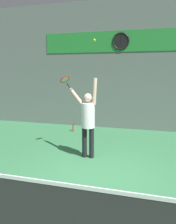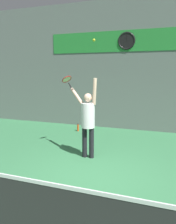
# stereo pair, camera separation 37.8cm
# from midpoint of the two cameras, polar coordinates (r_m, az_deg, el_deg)

# --- Properties ---
(ground_plane) EXTENTS (18.00, 18.00, 0.00)m
(ground_plane) POSITION_cam_midpoint_polar(r_m,az_deg,el_deg) (4.72, -1.77, -18.41)
(ground_plane) COLOR #387A4C
(back_wall) EXTENTS (18.00, 0.10, 5.00)m
(back_wall) POSITION_cam_midpoint_polar(r_m,az_deg,el_deg) (8.81, 7.45, 11.78)
(back_wall) COLOR slate
(back_wall) RESTS_ON ground_plane
(sponsor_banner) EXTENTS (6.26, 0.02, 0.79)m
(sponsor_banner) POSITION_cam_midpoint_polar(r_m,az_deg,el_deg) (8.83, 7.54, 17.88)
(sponsor_banner) COLOR #288C38
(scoreboard_clock) EXTENTS (0.66, 0.06, 0.66)m
(scoreboard_clock) POSITION_cam_midpoint_polar(r_m,az_deg,el_deg) (8.81, 7.29, 17.90)
(scoreboard_clock) COLOR black
(court_net) EXTENTS (6.84, 0.07, 1.06)m
(court_net) POSITION_cam_midpoint_polar(r_m,az_deg,el_deg) (3.09, -12.23, -24.89)
(court_net) COLOR #333333
(court_net) RESTS_ON ground_plane
(tennis_player) EXTENTS (0.92, 0.59, 2.13)m
(tennis_player) POSITION_cam_midpoint_polar(r_m,az_deg,el_deg) (5.73, -1.95, -1.63)
(tennis_player) COLOR black
(tennis_player) RESTS_ON ground_plane
(tennis_racket) EXTENTS (0.39, 0.37, 0.38)m
(tennis_racket) POSITION_cam_midpoint_polar(r_m,az_deg,el_deg) (6.31, -7.69, 8.28)
(tennis_racket) COLOR black
(tennis_ball) EXTENTS (0.07, 0.07, 0.07)m
(tennis_ball) POSITION_cam_midpoint_polar(r_m,az_deg,el_deg) (5.50, -0.40, 18.26)
(tennis_ball) COLOR #CCDB2D
(water_bottle) EXTENTS (0.07, 0.07, 0.30)m
(water_bottle) POSITION_cam_midpoint_polar(r_m,az_deg,el_deg) (8.53, -5.11, -4.15)
(water_bottle) COLOR #D84C19
(water_bottle) RESTS_ON ground_plane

